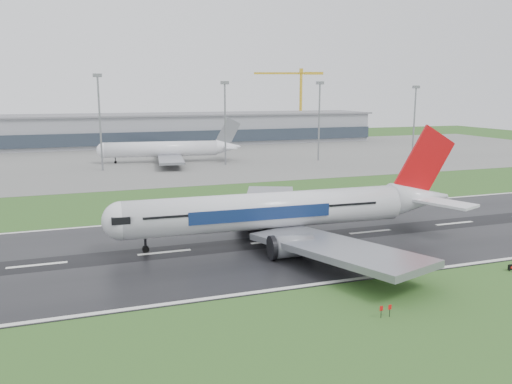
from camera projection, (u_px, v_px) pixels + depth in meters
name	position (u px, v px, depth m)	size (l,w,h in m)	color
ground	(274.00, 242.00, 93.59)	(520.00, 520.00, 0.00)	#2A521E
runway	(274.00, 242.00, 93.58)	(400.00, 45.00, 0.10)	black
apron	(164.00, 159.00, 209.53)	(400.00, 130.00, 0.08)	slate
terminal	(145.00, 130.00, 263.76)	(240.00, 36.00, 15.00)	gray
main_airliner	(292.00, 187.00, 92.71)	(66.47, 63.31, 19.63)	silver
parked_airliner	(167.00, 141.00, 198.12)	(56.01, 52.15, 16.42)	white
tower_crane	(301.00, 103.00, 305.32)	(40.85, 2.23, 40.63)	gold
floodmast_2	(100.00, 125.00, 175.21)	(0.64, 0.64, 31.69)	gray
floodmast_3	(225.00, 125.00, 189.62)	(0.64, 0.64, 29.52)	gray
floodmast_4	(319.00, 123.00, 201.90)	(0.64, 0.64, 29.66)	gray
floodmast_5	(414.00, 123.00, 216.24)	(0.64, 0.64, 28.25)	gray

